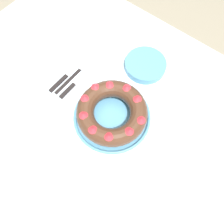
# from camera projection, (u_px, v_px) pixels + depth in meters

# --- Properties ---
(ground_plane) EXTENTS (8.00, 8.00, 0.00)m
(ground_plane) POSITION_uv_depth(u_px,v_px,m) (112.00, 155.00, 1.53)
(ground_plane) COLOR gray
(dining_table) EXTENTS (1.54, 1.06, 0.74)m
(dining_table) POSITION_uv_depth(u_px,v_px,m) (112.00, 121.00, 0.92)
(dining_table) COLOR silver
(dining_table) RESTS_ON ground_plane
(serving_dish) EXTENTS (0.30, 0.30, 0.02)m
(serving_dish) POSITION_uv_depth(u_px,v_px,m) (112.00, 117.00, 0.84)
(serving_dish) COLOR #518EB2
(serving_dish) RESTS_ON dining_table
(bundt_cake) EXTENTS (0.26, 0.26, 0.08)m
(bundt_cake) POSITION_uv_depth(u_px,v_px,m) (112.00, 112.00, 0.80)
(bundt_cake) COLOR #4C2D1E
(bundt_cake) RESTS_ON serving_dish
(fork) EXTENTS (0.02, 0.21, 0.01)m
(fork) POSITION_uv_depth(u_px,v_px,m) (75.00, 74.00, 0.92)
(fork) COLOR black
(fork) RESTS_ON dining_table
(serving_knife) EXTENTS (0.02, 0.22, 0.01)m
(serving_knife) POSITION_uv_depth(u_px,v_px,m) (66.00, 76.00, 0.92)
(serving_knife) COLOR black
(serving_knife) RESTS_ON dining_table
(cake_knife) EXTENTS (0.02, 0.19, 0.01)m
(cake_knife) POSITION_uv_depth(u_px,v_px,m) (74.00, 84.00, 0.90)
(cake_knife) COLOR black
(cake_knife) RESTS_ON dining_table
(side_bowl) EXTENTS (0.18, 0.18, 0.03)m
(side_bowl) POSITION_uv_depth(u_px,v_px,m) (145.00, 65.00, 0.93)
(side_bowl) COLOR #518EB2
(side_bowl) RESTS_ON dining_table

